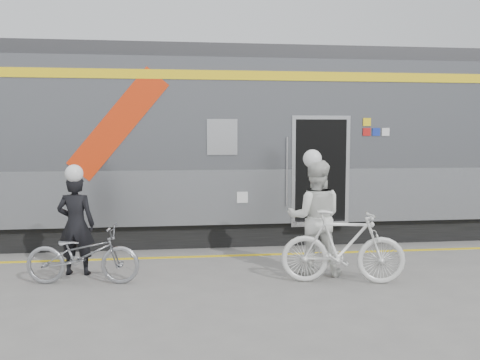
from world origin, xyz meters
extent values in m
plane|color=slate|center=(0.00, 0.00, 0.00)|extent=(90.00, 90.00, 0.00)
cube|color=black|center=(0.27, 4.20, 0.25)|extent=(24.00, 2.70, 0.50)
cube|color=#9EA0A5|center=(0.27, 4.20, 1.05)|extent=(24.00, 3.00, 1.10)
cube|color=#5A5C61|center=(0.27, 4.20, 2.70)|extent=(24.00, 3.00, 2.20)
cube|color=#38383A|center=(0.27, 4.20, 3.95)|extent=(24.00, 2.64, 0.30)
cube|color=yellow|center=(0.27, 2.69, 3.45)|extent=(24.00, 0.02, 0.18)
cube|color=red|center=(-1.53, 2.69, 2.50)|extent=(1.96, 0.01, 2.19)
cube|color=black|center=(0.47, 2.69, 2.25)|extent=(0.55, 0.02, 0.65)
cube|color=black|center=(2.47, 2.90, 1.55)|extent=(1.05, 0.45, 2.10)
cube|color=silver|center=(2.47, 2.69, 1.55)|extent=(1.20, 0.02, 2.25)
cylinder|color=silver|center=(1.77, 2.67, 1.55)|extent=(0.04, 0.04, 1.40)
cube|color=silver|center=(2.47, 2.65, 0.52)|extent=(1.05, 0.25, 0.06)
cube|color=yellow|center=(3.42, 2.69, 2.55)|extent=(0.16, 0.01, 0.16)
cube|color=red|center=(3.42, 2.69, 2.35)|extent=(0.16, 0.01, 0.16)
cube|color=#182F9E|center=(3.62, 2.69, 2.35)|extent=(0.16, 0.01, 0.16)
cube|color=silver|center=(3.82, 2.69, 2.35)|extent=(0.16, 0.01, 0.16)
cube|color=silver|center=(0.87, 2.69, 1.05)|extent=(0.22, 0.01, 0.22)
cube|color=yellow|center=(0.00, 2.15, 0.00)|extent=(24.00, 0.12, 0.01)
imported|color=black|center=(-2.07, 1.22, 0.83)|extent=(0.65, 0.46, 1.66)
imported|color=#929499|center=(-1.87, 0.67, 0.46)|extent=(1.80, 0.80, 0.92)
imported|color=silver|center=(1.83, 0.75, 0.95)|extent=(1.05, 0.89, 1.89)
imported|color=silver|center=(2.13, 0.20, 0.57)|extent=(1.98, 0.92, 1.15)
sphere|color=white|center=(-2.07, 1.22, 1.81)|extent=(0.29, 0.29, 0.29)
sphere|color=white|center=(1.83, 0.75, 2.04)|extent=(0.30, 0.30, 0.30)
camera|label=1|loc=(-0.40, -7.27, 2.34)|focal=38.00mm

